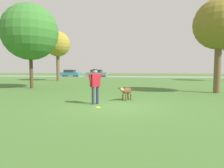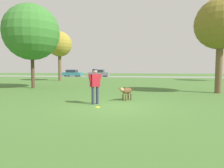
{
  "view_description": "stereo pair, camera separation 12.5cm",
  "coord_description": "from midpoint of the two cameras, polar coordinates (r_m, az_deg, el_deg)",
  "views": [
    {
      "loc": [
        1.14,
        -8.56,
        1.66
      ],
      "look_at": [
        -0.3,
        1.12,
        0.9
      ],
      "focal_mm": 32.0,
      "sensor_mm": 36.0,
      "label": 1
    },
    {
      "loc": [
        1.27,
        -8.54,
        1.66
      ],
      "look_at": [
        -0.3,
        1.12,
        0.9
      ],
      "focal_mm": 32.0,
      "sensor_mm": 36.0,
      "label": 2
    }
  ],
  "objects": [
    {
      "name": "ground_plane",
      "position": [
        8.79,
        1.2,
        -6.45
      ],
      "size": [
        120.0,
        120.0,
        0.0
      ],
      "primitive_type": "plane",
      "color": "#426B2D"
    },
    {
      "name": "far_road_strip",
      "position": [
        40.15,
        7.52,
        2.06
      ],
      "size": [
        120.0,
        6.0,
        0.01
      ],
      "color": "gray",
      "rests_on": "ground_plane"
    },
    {
      "name": "person",
      "position": [
        9.27,
        -4.47,
        0.18
      ],
      "size": [
        0.55,
        0.57,
        1.64
      ],
      "rotation": [
        0.0,
        0.0,
        0.8
      ],
      "color": "#2D334C",
      "rests_on": "ground_plane"
    },
    {
      "name": "dog",
      "position": [
        10.41,
        4.49,
        -2.06
      ],
      "size": [
        0.71,
        1.03,
        0.7
      ],
      "rotation": [
        0.0,
        0.0,
        4.16
      ],
      "color": "brown",
      "rests_on": "ground_plane"
    },
    {
      "name": "frisbee",
      "position": [
        8.62,
        -3.73,
        -6.62
      ],
      "size": [
        0.21,
        0.21,
        0.02
      ],
      "color": "yellow",
      "rests_on": "ground_plane"
    },
    {
      "name": "tree_near_right",
      "position": [
        15.52,
        28.84,
        14.69
      ],
      "size": [
        3.35,
        3.35,
        6.29
      ],
      "color": "brown",
      "rests_on": "ground_plane"
    },
    {
      "name": "tree_far_left",
      "position": [
        28.22,
        -14.67,
        10.88
      ],
      "size": [
        3.35,
        3.35,
        6.62
      ],
      "color": "brown",
      "rests_on": "ground_plane"
    },
    {
      "name": "tree_near_left",
      "position": [
        18.35,
        -21.81,
        13.53
      ],
      "size": [
        4.6,
        4.6,
        6.96
      ],
      "color": "#4C3826",
      "rests_on": "ground_plane"
    },
    {
      "name": "parked_car_teal",
      "position": [
        42.49,
        -11.2,
        3.05
      ],
      "size": [
        4.09,
        1.97,
        1.4
      ],
      "rotation": [
        0.0,
        0.0,
        -0.04
      ],
      "color": "teal",
      "rests_on": "ground_plane"
    },
    {
      "name": "parked_car_grey",
      "position": [
        40.93,
        -3.68,
        3.1
      ],
      "size": [
        4.24,
        1.87,
        1.42
      ],
      "rotation": [
        0.0,
        0.0,
        -0.02
      ],
      "color": "slate",
      "rests_on": "ground_plane"
    }
  ]
}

